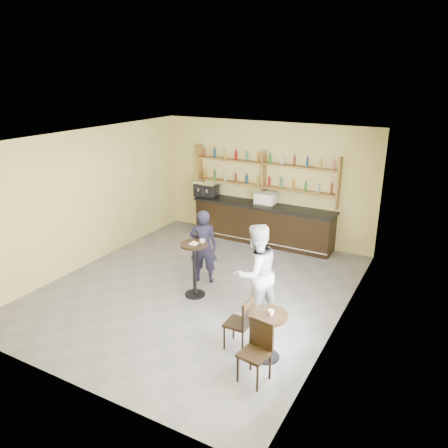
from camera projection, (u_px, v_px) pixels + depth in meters
The scene contains 23 objects.
floor at pixel (198, 288), 9.40m from camera, with size 7.00×7.00×0.00m, color slate.
ceiling at pixel (195, 138), 8.34m from camera, with size 7.00×7.00×0.00m, color white.
wall_back at pixel (265, 182), 11.77m from camera, with size 7.00×7.00×0.00m, color #DED07E.
wall_front at pixel (61, 289), 5.98m from camera, with size 7.00×7.00×0.00m, color #DED07E.
wall_left at pixel (88, 198), 10.23m from camera, with size 7.00×7.00×0.00m, color #DED07E.
wall_right at pixel (344, 244), 7.51m from camera, with size 7.00×7.00×0.00m, color #DED07E.
window_pane at pixel (324, 264), 6.49m from camera, with size 2.00×2.00×0.00m, color white.
window_frame at pixel (324, 264), 6.49m from camera, with size 0.04×1.70×2.10m, color black, non-canonical shape.
shelf_unit at pixel (264, 175), 11.59m from camera, with size 4.00×0.26×1.40m, color brown, non-canonical shape.
liquor_bottles at pixel (264, 169), 11.54m from camera, with size 3.68×0.10×1.00m, color #8C5919, non-canonical shape.
bar_counter at pixel (263, 223), 11.79m from camera, with size 3.91×0.76×1.06m, color black, non-canonical shape.
espresso_machine at pixel (206, 188), 12.33m from camera, with size 0.64×0.41×0.45m, color black, non-canonical shape.
pastry_case at pixel (266, 199), 11.52m from camera, with size 0.55×0.44×0.33m, color silver, non-canonical shape.
pedestal_table at pixel (194, 270), 8.92m from camera, with size 0.56×0.56×1.15m, color black, non-canonical shape.
napkin at pixel (194, 244), 8.73m from camera, with size 0.17×0.17×0.00m, color white.
donut at pixel (194, 243), 8.71m from camera, with size 0.12×0.12×0.04m, color gold.
cup_pedestal at pixel (202, 241), 8.73m from camera, with size 0.12×0.12×0.09m, color white.
man_main at pixel (203, 246), 9.46m from camera, with size 0.60×0.40×1.65m, color black.
cafe_table at pixel (267, 336), 6.99m from camera, with size 0.64×0.64×0.81m, color black, non-canonical shape.
cup_cafe at pixel (271, 313), 6.82m from camera, with size 0.09×0.09×0.09m, color white.
chair_west at pixel (238, 323), 7.26m from camera, with size 0.40×0.40×0.92m, color black, non-canonical shape.
chair_south at pixel (254, 353), 6.45m from camera, with size 0.41×0.41×0.95m, color black, non-canonical shape.
patron_second at pixel (256, 273), 7.96m from camera, with size 0.91×0.71×1.88m, color #A2A3A7.
Camera 1 is at (4.53, -7.11, 4.42)m, focal length 35.00 mm.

